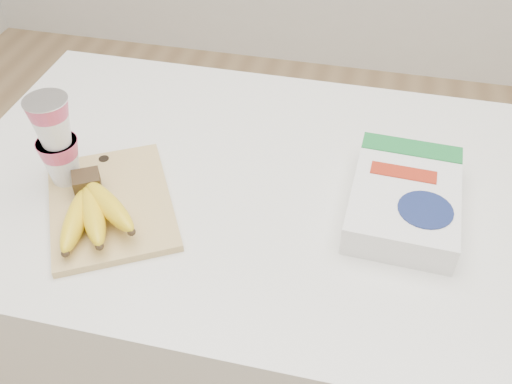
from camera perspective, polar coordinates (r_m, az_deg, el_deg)
table at (r=1.42m, az=-0.39°, el=-12.17°), size 1.16×0.77×0.87m
cutting_board at (r=1.07m, az=-14.31°, el=-1.14°), size 0.33×0.36×0.01m
bananas at (r=1.02m, az=-16.06°, el=-1.71°), size 0.18×0.20×0.06m
yogurt_stack at (r=1.07m, az=-19.41°, el=5.06°), size 0.08×0.08×0.18m
cereal_box at (r=1.05m, az=14.63°, el=-0.56°), size 0.20×0.28×0.06m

